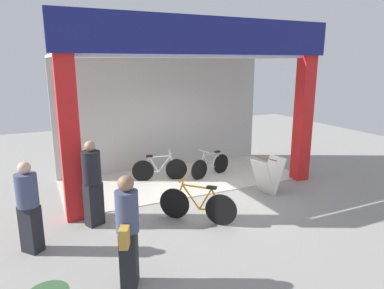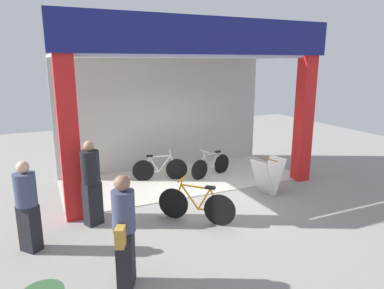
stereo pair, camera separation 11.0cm
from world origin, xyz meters
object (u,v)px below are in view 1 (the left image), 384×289
bicycle_parked_0 (197,205)px  pedestrian_1 (29,206)px  bicycle_inside_1 (160,169)px  bicycle_inside_0 (211,166)px  pedestrian_3 (92,182)px  pedestrian_2 (128,230)px  sandwich_board_sign (268,176)px

bicycle_parked_0 → pedestrian_1: 3.14m
bicycle_parked_0 → pedestrian_1: bearing=176.8°
bicycle_inside_1 → pedestrian_1: 4.18m
bicycle_inside_0 → pedestrian_3: bearing=-154.5°
pedestrian_2 → pedestrian_1: bearing=128.0°
bicycle_inside_1 → pedestrian_1: bearing=-141.9°
pedestrian_2 → pedestrian_3: bearing=93.2°
bicycle_inside_0 → pedestrian_3: size_ratio=0.81×
pedestrian_1 → bicycle_inside_1: bearing=38.1°
bicycle_parked_0 → pedestrian_3: bearing=158.8°
bicycle_inside_1 → sandwich_board_sign: size_ratio=1.60×
bicycle_parked_0 → bicycle_inside_0: bearing=56.7°
bicycle_inside_0 → pedestrian_1: 5.26m
bicycle_parked_0 → sandwich_board_sign: size_ratio=1.32×
pedestrian_1 → sandwich_board_sign: bearing=5.4°
bicycle_inside_1 → bicycle_parked_0: bearing=-93.4°
bicycle_parked_0 → pedestrian_2: pedestrian_2 is taller
pedestrian_2 → sandwich_board_sign: bearing=27.6°
sandwich_board_sign → pedestrian_2: bearing=-152.4°
pedestrian_1 → pedestrian_2: 2.08m
bicycle_inside_1 → bicycle_parked_0: (-0.16, -2.73, 0.03)m
pedestrian_1 → pedestrian_3: 1.29m
bicycle_parked_0 → pedestrian_1: size_ratio=0.75×
bicycle_inside_0 → pedestrian_3: 3.98m
bicycle_inside_1 → sandwich_board_sign: sandwich_board_sign is taller
bicycle_inside_1 → pedestrian_1: pedestrian_1 is taller
pedestrian_1 → bicycle_inside_0: bearing=25.8°
bicycle_inside_0 → pedestrian_2: pedestrian_2 is taller
pedestrian_1 → pedestrian_3: pedestrian_3 is taller
pedestrian_2 → pedestrian_3: pedestrian_3 is taller
pedestrian_2 → pedestrian_3: (-0.12, 2.21, 0.03)m
bicycle_inside_0 → bicycle_parked_0: 2.93m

